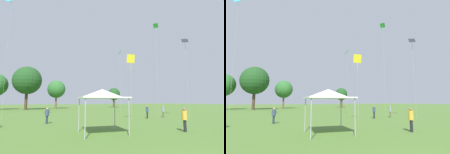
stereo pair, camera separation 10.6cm
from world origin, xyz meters
The scene contains 13 objects.
person_standing_0 centered at (-2.94, 16.19, 0.93)m, with size 0.43×0.43×1.58m.
person_standing_2 centered at (12.54, 16.11, 0.97)m, with size 0.32×0.32×1.62m.
person_standing_3 centered at (9.60, 15.98, 1.00)m, with size 0.41×0.41×1.68m.
person_standing_4 centered at (5.44, 6.50, 1.03)m, with size 0.52×0.52×1.75m.
canopy_tent centered at (-0.32, 8.56, 2.73)m, with size 3.61×3.61×3.07m.
kite_0 centered at (12.84, 17.33, 13.18)m, with size 0.80×0.88×14.42m.
kite_1 centered at (8.92, 21.91, 9.92)m, with size 0.78×0.89×10.73m.
kite_3 centered at (5.84, 14.08, 7.06)m, with size 1.01×0.40×7.71m.
kite_4 centered at (15.48, 14.18, 10.66)m, with size 1.06×1.00×11.45m.
kite_5 centered at (-7.35, 22.68, 15.43)m, with size 1.46×1.44×16.41m.
distant_tree_0 centered at (4.79, 55.98, 6.17)m, with size 5.66×5.66×9.02m.
distant_tree_1 centered at (-4.03, 51.09, 8.05)m, with size 7.71×7.71×11.94m.
distant_tree_2 centered at (26.59, 56.96, 5.01)m, with size 4.66×4.66×7.43m.
Camera 2 is at (-5.33, -2.77, 2.20)m, focal length 28.00 mm.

